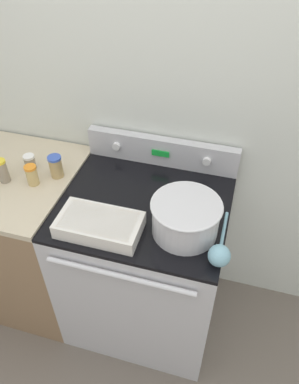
% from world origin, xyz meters
% --- Properties ---
extents(ground_plane, '(12.00, 12.00, 0.00)m').
position_xyz_m(ground_plane, '(0.00, 0.00, 0.00)').
color(ground_plane, '#6B6056').
extents(kitchen_wall, '(8.00, 0.05, 2.50)m').
position_xyz_m(kitchen_wall, '(0.00, 0.72, 1.25)').
color(kitchen_wall, silver).
rests_on(kitchen_wall, ground_plane).
extents(stove_range, '(0.78, 0.72, 0.90)m').
position_xyz_m(stove_range, '(0.00, 0.34, 0.45)').
color(stove_range, '#BCBCC1').
rests_on(stove_range, ground_plane).
extents(control_panel, '(0.78, 0.07, 0.15)m').
position_xyz_m(control_panel, '(0.00, 0.66, 0.98)').
color(control_panel, '#BCBCC1').
rests_on(control_panel, stove_range).
extents(side_counter, '(0.64, 0.69, 0.92)m').
position_xyz_m(side_counter, '(-0.71, 0.34, 0.46)').
color(side_counter, '#896B4C').
rests_on(side_counter, ground_plane).
extents(mixing_bowl, '(0.30, 0.30, 0.16)m').
position_xyz_m(mixing_bowl, '(0.21, 0.23, 0.99)').
color(mixing_bowl, silver).
rests_on(mixing_bowl, stove_range).
extents(casserole_dish, '(0.35, 0.20, 0.07)m').
position_xyz_m(casserole_dish, '(-0.13, 0.13, 0.94)').
color(casserole_dish, silver).
rests_on(casserole_dish, stove_range).
extents(ladle, '(0.09, 0.33, 0.09)m').
position_xyz_m(ladle, '(0.38, 0.11, 0.95)').
color(ladle, '#7AB2C6').
rests_on(ladle, stove_range).
extents(spice_jar_blue_cap, '(0.07, 0.07, 0.11)m').
position_xyz_m(spice_jar_blue_cap, '(-0.47, 0.40, 0.97)').
color(spice_jar_blue_cap, tan).
rests_on(spice_jar_blue_cap, side_counter).
extents(spice_jar_orange_cap, '(0.06, 0.06, 0.10)m').
position_xyz_m(spice_jar_orange_cap, '(-0.55, 0.32, 0.97)').
color(spice_jar_orange_cap, tan).
rests_on(spice_jar_orange_cap, side_counter).
extents(spice_jar_white_cap, '(0.06, 0.06, 0.08)m').
position_xyz_m(spice_jar_white_cap, '(-0.62, 0.42, 0.96)').
color(spice_jar_white_cap, gray).
rests_on(spice_jar_white_cap, side_counter).
extents(spice_jar_yellow_cap, '(0.05, 0.05, 0.12)m').
position_xyz_m(spice_jar_yellow_cap, '(-0.69, 0.30, 0.98)').
color(spice_jar_yellow_cap, gray).
rests_on(spice_jar_yellow_cap, side_counter).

